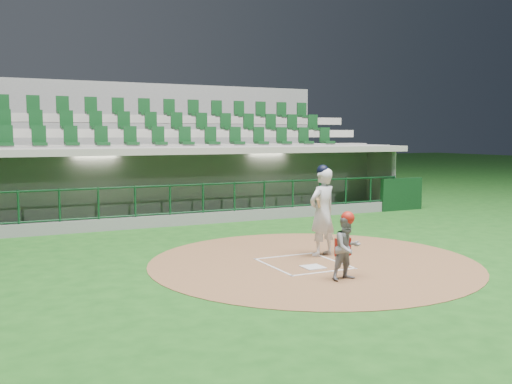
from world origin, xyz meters
The scene contains 8 objects.
ground centered at (0.00, 0.00, 0.00)m, with size 120.00×120.00×0.00m, color #164914.
dirt_circle centered at (0.30, -0.20, 0.01)m, with size 7.20×7.20×0.01m, color brown.
home_plate centered at (0.00, -0.70, 0.02)m, with size 0.43×0.43×0.02m, color silver.
batter_box_chalk centered at (0.00, -0.30, 0.02)m, with size 1.55×1.80×0.01m.
dugout_structure centered at (0.02, 7.83, 0.96)m, with size 16.40×3.70×3.00m.
seating_deck centered at (0.00, 10.91, 1.42)m, with size 17.00×6.72×5.15m.
batter centered at (0.82, 0.26, 1.05)m, with size 0.96×0.97×2.10m.
catcher centered at (0.07, -1.83, 0.66)m, with size 0.64×0.52×1.32m.
Camera 1 is at (-6.12, -10.78, 2.77)m, focal length 40.00 mm.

